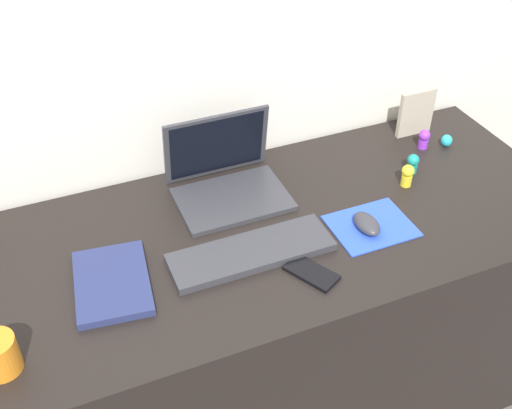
# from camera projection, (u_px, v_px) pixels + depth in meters

# --- Properties ---
(ground_plane) EXTENTS (6.00, 6.00, 0.00)m
(ground_plane) POSITION_uv_depth(u_px,v_px,m) (258.00, 399.00, 2.07)
(ground_plane) COLOR #59514C
(back_wall) EXTENTS (2.95, 0.05, 1.56)m
(back_wall) POSITION_uv_depth(u_px,v_px,m) (209.00, 144.00, 1.87)
(back_wall) COLOR silver
(back_wall) RESTS_ON ground_plane
(desk) EXTENTS (1.75, 0.69, 0.74)m
(desk) POSITION_uv_depth(u_px,v_px,m) (258.00, 326.00, 1.84)
(desk) COLOR black
(desk) RESTS_ON ground_plane
(laptop) EXTENTS (0.30, 0.24, 0.21)m
(laptop) POSITION_uv_depth(u_px,v_px,m) (225.00, 175.00, 1.71)
(laptop) COLOR #333338
(laptop) RESTS_ON desk
(keyboard) EXTENTS (0.41, 0.13, 0.02)m
(keyboard) POSITION_uv_depth(u_px,v_px,m) (251.00, 252.00, 1.53)
(keyboard) COLOR #333338
(keyboard) RESTS_ON desk
(mousepad) EXTENTS (0.21, 0.17, 0.00)m
(mousepad) POSITION_uv_depth(u_px,v_px,m) (371.00, 226.00, 1.62)
(mousepad) COLOR blue
(mousepad) RESTS_ON desk
(mouse) EXTENTS (0.06, 0.10, 0.03)m
(mouse) POSITION_uv_depth(u_px,v_px,m) (367.00, 224.00, 1.60)
(mouse) COLOR #333338
(mouse) RESTS_ON mousepad
(cell_phone) EXTENTS (0.12, 0.14, 0.01)m
(cell_phone) POSITION_uv_depth(u_px,v_px,m) (311.00, 273.00, 1.49)
(cell_phone) COLOR black
(cell_phone) RESTS_ON desk
(notebook_pad) EXTENTS (0.20, 0.26, 0.02)m
(notebook_pad) POSITION_uv_depth(u_px,v_px,m) (112.00, 283.00, 1.45)
(notebook_pad) COLOR navy
(notebook_pad) RESTS_ON desk
(picture_frame) EXTENTS (0.12, 0.02, 0.15)m
(picture_frame) POSITION_uv_depth(u_px,v_px,m) (416.00, 113.00, 1.94)
(picture_frame) COLOR #B2A58C
(picture_frame) RESTS_ON desk
(toy_figurine_purple) EXTENTS (0.04, 0.04, 0.06)m
(toy_figurine_purple) POSITION_uv_depth(u_px,v_px,m) (424.00, 138.00, 1.90)
(toy_figurine_purple) COLOR purple
(toy_figurine_purple) RESTS_ON desk
(toy_figurine_yellow) EXTENTS (0.04, 0.04, 0.07)m
(toy_figurine_yellow) POSITION_uv_depth(u_px,v_px,m) (407.00, 175.00, 1.75)
(toy_figurine_yellow) COLOR yellow
(toy_figurine_yellow) RESTS_ON desk
(toy_figurine_cyan) EXTENTS (0.03, 0.03, 0.04)m
(toy_figurine_cyan) POSITION_uv_depth(u_px,v_px,m) (447.00, 141.00, 1.92)
(toy_figurine_cyan) COLOR #28B7CC
(toy_figurine_cyan) RESTS_ON desk
(toy_figurine_teal) EXTENTS (0.03, 0.03, 0.06)m
(toy_figurine_teal) POSITION_uv_depth(u_px,v_px,m) (413.00, 163.00, 1.80)
(toy_figurine_teal) COLOR teal
(toy_figurine_teal) RESTS_ON desk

